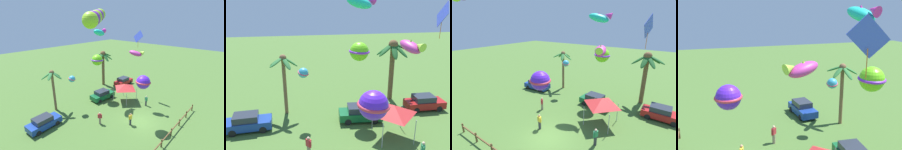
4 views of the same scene
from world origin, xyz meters
TOP-DOWN VIEW (x-y plane):
  - ground_plane at (0.00, 0.00)m, footprint 120.00×120.00m
  - palm_tree_0 at (5.65, 12.24)m, footprint 3.84×3.68m
  - palm_tree_1 at (-5.67, 10.64)m, footprint 2.81×2.93m
  - rail_fence at (-0.02, -3.97)m, footprint 14.31×0.12m
  - parked_car_0 at (1.11, 8.02)m, footprint 4.03×2.03m
  - parked_car_1 at (-8.79, 7.90)m, footprint 4.02×1.99m
  - parked_car_2 at (8.16, 9.26)m, footprint 3.91×1.77m
  - spectator_0 at (3.95, 1.65)m, footprint 0.35×0.52m
  - spectator_1 at (-1.47, 0.58)m, footprint 0.54×0.31m
  - spectator_2 at (-3.79, 3.52)m, footprint 0.41×0.46m
  - festival_tent at (3.05, 4.94)m, footprint 2.86×2.86m
  - kite_fish_0 at (3.20, 3.28)m, footprint 1.44×2.28m
  - kite_ball_1 at (1.14, 9.02)m, footprint 2.28×2.28m
  - kite_fish_2 at (0.94, 8.11)m, footprint 2.77×1.63m
  - kite_tube_3 at (-8.12, -0.90)m, footprint 3.18×2.44m
  - kite_ball_4 at (-3.88, 8.70)m, footprint 1.35×1.35m
  - kite_ball_5 at (-0.37, -0.20)m, footprint 2.34×2.34m
  - kite_diamond_6 at (6.24, 5.07)m, footprint 0.38×1.94m

SIDE VIEW (x-z plane):
  - ground_plane at x=0.00m, z-range 0.00..0.00m
  - rail_fence at x=-0.02m, z-range 0.11..1.06m
  - parked_car_0 at x=1.11m, z-range 0.00..1.51m
  - parked_car_1 at x=-8.79m, z-range 0.00..1.51m
  - parked_car_2 at x=8.16m, z-range 0.00..1.51m
  - spectator_0 at x=3.95m, z-range 0.02..1.61m
  - spectator_1 at x=-1.47m, z-range 0.02..1.61m
  - spectator_2 at x=-3.79m, z-range 0.02..1.61m
  - festival_tent at x=3.05m, z-range 1.04..3.89m
  - palm_tree_1 at x=-5.67m, z-range 1.42..7.36m
  - kite_ball_4 at x=-3.88m, z-range 4.24..5.14m
  - palm_tree_0 at x=5.65m, z-range 1.58..8.28m
  - kite_ball_5 at x=-0.37m, z-range 4.74..6.34m
  - kite_ball_1 at x=1.14m, z-range 5.48..7.17m
  - kite_fish_0 at x=3.20m, z-range 7.34..8.40m
  - kite_diamond_6 at x=6.24m, z-range 8.37..11.07m
  - kite_fish_2 at x=0.94m, z-range 9.87..11.24m
  - kite_tube_3 at x=-8.12m, z-range 11.87..13.13m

